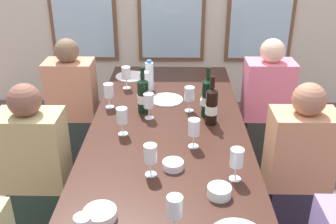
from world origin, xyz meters
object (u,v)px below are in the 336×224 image
(wine_bottle_1, at_px, (207,97))
(tasting_bowl_3, at_px, (208,103))
(water_bottle, at_px, (149,76))
(seated_person_4, at_px, (73,108))
(dining_table, at_px, (167,151))
(tasting_bowl_1, at_px, (100,214))
(wine_glass_4, at_px, (237,159))
(wine_glass_7, at_px, (144,79))
(wine_glass_11, at_px, (149,102))
(seated_person_3, at_px, (296,172))
(white_plate_0, at_px, (131,76))
(tasting_bowl_2, at_px, (219,192))
(tasting_bowl_0, at_px, (173,165))
(wine_glass_0, at_px, (175,208))
(wine_glass_2, at_px, (109,92))
(wine_glass_5, at_px, (194,128))
(wine_bottle_0, at_px, (143,95))
(seated_person_5, at_px, (266,108))
(white_plate_1, at_px, (166,100))
(wine_glass_1, at_px, (189,95))
(wine_glass_10, at_px, (122,116))
(seated_person_2, at_px, (37,173))
(wine_bottle_2, at_px, (211,106))

(wine_bottle_1, distance_m, tasting_bowl_3, 0.19)
(water_bottle, relative_size, seated_person_4, 0.22)
(dining_table, bearing_deg, tasting_bowl_1, -112.47)
(wine_glass_4, height_order, wine_glass_7, same)
(wine_glass_11, distance_m, seated_person_3, 1.02)
(white_plate_0, height_order, tasting_bowl_2, tasting_bowl_2)
(tasting_bowl_0, xyz_separation_m, wine_glass_0, (0.01, -0.46, 0.10))
(dining_table, xyz_separation_m, wine_glass_2, (-0.41, 0.47, 0.18))
(wine_glass_5, bearing_deg, water_bottle, 109.80)
(wine_bottle_0, xyz_separation_m, wine_glass_2, (-0.24, 0.07, -0.00))
(seated_person_3, distance_m, seated_person_5, 0.92)
(white_plate_1, height_order, wine_glass_7, wine_glass_7)
(white_plate_1, distance_m, wine_glass_1, 0.26)
(water_bottle, bearing_deg, tasting_bowl_3, -33.05)
(water_bottle, height_order, wine_glass_11, water_bottle)
(white_plate_0, distance_m, white_plate_1, 0.56)
(tasting_bowl_0, relative_size, wine_glass_2, 0.64)
(wine_glass_5, xyz_separation_m, seated_person_4, (-0.95, 0.96, -0.34))
(tasting_bowl_2, bearing_deg, water_bottle, 107.45)
(water_bottle, height_order, wine_glass_10, water_bottle)
(white_plate_1, xyz_separation_m, tasting_bowl_1, (-0.26, -1.26, 0.02))
(wine_glass_4, xyz_separation_m, wine_glass_5, (-0.20, 0.31, 0.00))
(seated_person_3, bearing_deg, tasting_bowl_2, -136.22)
(dining_table, relative_size, seated_person_3, 2.40)
(white_plate_0, distance_m, wine_glass_7, 0.40)
(wine_bottle_1, xyz_separation_m, tasting_bowl_1, (-0.53, -1.02, -0.11))
(seated_person_2, bearing_deg, white_plate_0, 66.94)
(wine_bottle_0, height_order, wine_bottle_1, wine_bottle_1)
(wine_glass_7, bearing_deg, dining_table, -75.42)
(wine_glass_7, bearing_deg, wine_bottle_0, -87.14)
(wine_glass_10, bearing_deg, wine_bottle_2, 15.40)
(wine_bottle_1, bearing_deg, dining_table, -126.13)
(wine_glass_1, relative_size, wine_glass_7, 1.00)
(tasting_bowl_2, height_order, wine_glass_10, wine_glass_10)
(tasting_bowl_0, relative_size, seated_person_5, 0.10)
(white_plate_0, relative_size, tasting_bowl_1, 1.78)
(wine_glass_5, bearing_deg, wine_glass_1, 91.30)
(white_plate_0, distance_m, wine_glass_10, 0.99)
(white_plate_1, distance_m, wine_glass_5, 0.68)
(white_plate_1, xyz_separation_m, wine_glass_1, (0.16, -0.17, 0.11))
(white_plate_1, distance_m, seated_person_4, 0.86)
(dining_table, bearing_deg, tasting_bowl_0, -82.29)
(tasting_bowl_1, distance_m, wine_glass_4, 0.70)
(wine_glass_5, bearing_deg, tasting_bowl_3, 77.45)
(wine_bottle_2, bearing_deg, seated_person_2, -165.90)
(tasting_bowl_2, relative_size, wine_glass_5, 0.65)
(wine_glass_1, bearing_deg, white_plate_1, 132.73)
(wine_glass_2, xyz_separation_m, wine_glass_4, (0.76, -0.84, 0.00))
(wine_glass_1, bearing_deg, seated_person_4, 152.84)
(tasting_bowl_0, xyz_separation_m, seated_person_2, (-0.83, 0.24, -0.23))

